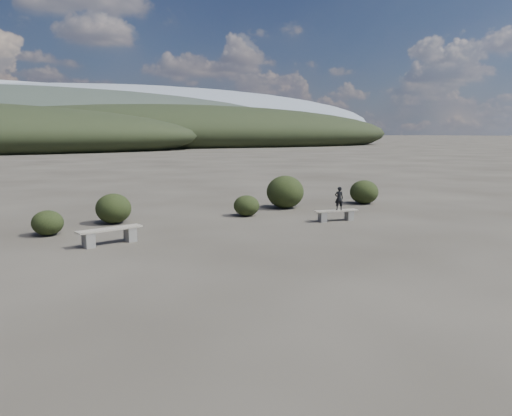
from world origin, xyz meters
TOP-DOWN VIEW (x-y plane):
  - ground at (0.00, 0.00)m, footprint 1200.00×1200.00m
  - bench_left at (-3.66, 5.50)m, footprint 1.99×0.85m
  - bench_right at (4.65, 5.73)m, footprint 1.70×0.59m
  - seated_person at (4.76, 5.71)m, footprint 0.38×0.32m
  - shrub_a at (-5.19, 7.76)m, footprint 0.99×0.99m
  - shrub_b at (-2.86, 9.01)m, footprint 1.28×1.28m
  - shrub_c at (2.18, 8.32)m, footprint 1.03×1.03m
  - shrub_d at (4.62, 9.46)m, footprint 1.63×1.63m
  - shrub_e at (8.59, 8.98)m, footprint 1.32×1.32m

SIDE VIEW (x-z plane):
  - ground at x=0.00m, z-range 0.00..0.00m
  - bench_right at x=4.65m, z-range 0.04..0.46m
  - bench_left at x=-3.66m, z-range 0.05..0.54m
  - shrub_a at x=-5.19m, z-range 0.00..0.81m
  - shrub_c at x=2.18m, z-range 0.00..0.82m
  - shrub_b at x=-2.86m, z-range 0.00..1.10m
  - shrub_e at x=8.59m, z-range 0.00..1.10m
  - shrub_d at x=4.62m, z-range 0.00..1.43m
  - seated_person at x=4.76m, z-range 0.42..1.29m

